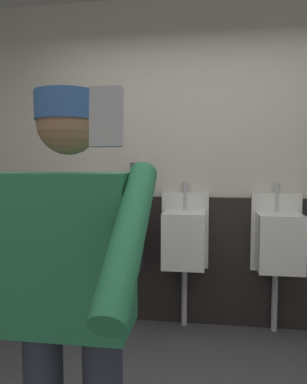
# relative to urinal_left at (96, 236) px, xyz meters

# --- Properties ---
(wall_back) EXTENTS (4.98, 0.12, 2.78)m
(wall_back) POSITION_rel_urinal_left_xyz_m (0.87, 0.22, 0.62)
(wall_back) COLOR beige
(wall_back) RESTS_ON ground_plane
(wainscot_band_back) EXTENTS (4.38, 0.03, 1.11)m
(wainscot_band_back) POSITION_rel_urinal_left_xyz_m (0.87, 0.14, -0.22)
(wainscot_band_back) COLOR black
(wainscot_band_back) RESTS_ON ground_plane
(urinal_left) EXTENTS (0.40, 0.34, 1.24)m
(urinal_left) POSITION_rel_urinal_left_xyz_m (0.00, 0.00, 0.00)
(urinal_left) COLOR white
(urinal_left) RESTS_ON ground_plane
(urinal_middle) EXTENTS (0.40, 0.34, 1.24)m
(urinal_middle) POSITION_rel_urinal_left_xyz_m (0.75, 0.00, 0.00)
(urinal_middle) COLOR white
(urinal_middle) RESTS_ON ground_plane
(urinal_right) EXTENTS (0.40, 0.34, 1.24)m
(urinal_right) POSITION_rel_urinal_left_xyz_m (1.50, 0.00, 0.00)
(urinal_right) COLOR white
(urinal_right) RESTS_ON ground_plane
(privacy_divider_panel) EXTENTS (0.04, 0.40, 0.90)m
(privacy_divider_panel) POSITION_rel_urinal_left_xyz_m (0.38, -0.07, 0.17)
(privacy_divider_panel) COLOR #4C4C51
(person) EXTENTS (0.64, 0.60, 1.63)m
(person) POSITION_rel_urinal_left_xyz_m (0.47, -1.78, 0.17)
(person) COLOR #2D3342
(person) RESTS_ON ground_plane
(cell_phone) EXTENTS (0.06, 0.03, 0.11)m
(cell_phone) POSITION_rel_urinal_left_xyz_m (0.74, -2.29, 0.70)
(cell_phone) COLOR #A5A8B2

